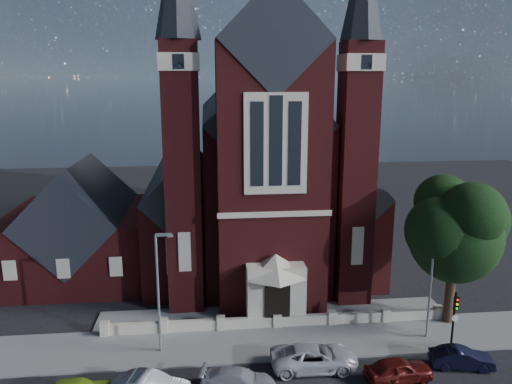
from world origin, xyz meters
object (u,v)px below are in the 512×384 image
church (254,173)px  car_dark_red (399,370)px  car_white_suv (314,357)px  car_navy (462,358)px  street_lamp_left (159,286)px  street_tree (459,232)px  parish_hall (81,232)px  traffic_signal (455,313)px  car_silver_b (238,380)px  street_lamp_right (433,275)px

church → car_dark_red: church is taller
car_white_suv → car_dark_red: car_white_suv is taller
church → car_navy: size_ratio=9.16×
street_lamp_left → street_tree: bearing=4.8°
parish_hall → traffic_signal: size_ratio=3.05×
car_white_suv → church: bearing=5.0°
street_lamp_left → car_dark_red: 15.33m
street_lamp_left → car_silver_b: size_ratio=1.89×
street_lamp_right → car_navy: size_ratio=2.12×
car_white_suv → car_dark_red: (4.67, -1.73, -0.06)m
traffic_signal → car_dark_red: (-4.80, -2.97, -1.89)m
car_white_suv → car_dark_red: 4.98m
car_silver_b → car_dark_red: bearing=-77.1°
parish_hall → car_navy: bearing=-33.6°
church → street_lamp_right: size_ratio=4.31×
traffic_signal → parish_hall: bearing=150.0°
street_tree → street_lamp_left: 20.71m
church → car_dark_red: 25.42m
church → parish_hall: church is taller
traffic_signal → car_white_suv: traffic_signal is taller
street_lamp_right → car_white_suv: street_lamp_right is taller
parish_hall → street_tree: size_ratio=1.14×
parish_hall → car_white_suv: bearing=-43.8°
street_lamp_right → car_dark_red: street_lamp_right is taller
car_silver_b → car_dark_red: (9.45, -0.03, 0.07)m
street_lamp_right → traffic_signal: bearing=-60.0°
traffic_signal → car_navy: (-0.42, -2.06, -1.96)m
car_navy → church: bearing=35.6°
parish_hall → car_dark_red: size_ratio=3.01×
traffic_signal → car_white_suv: (-9.47, -1.24, -1.84)m
car_navy → traffic_signal: bearing=-1.1°
street_lamp_left → street_lamp_right: bearing=0.0°
car_navy → car_silver_b: bearing=104.1°
car_silver_b → car_white_suv: car_white_suv is taller
car_silver_b → car_navy: bearing=-73.3°
street_tree → street_lamp_right: size_ratio=1.32×
street_lamp_left → car_navy: street_lamp_left is taller
street_lamp_right → car_white_suv: size_ratio=1.51×
church → traffic_signal: 23.94m
street_tree → car_navy: bearing=-110.7°
car_white_suv → car_navy: car_white_suv is taller
street_lamp_right → parish_hall: bearing=151.8°
car_dark_red → car_navy: size_ratio=1.06×
traffic_signal → car_silver_b: bearing=-168.4°
car_white_suv → car_dark_red: bearing=-109.4°
car_dark_red → car_silver_b: bearing=82.5°
parish_hall → street_lamp_right: 29.62m
traffic_signal → street_lamp_left: bearing=175.2°
church → car_white_suv: church is taller
car_navy → street_lamp_left: bearing=89.4°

